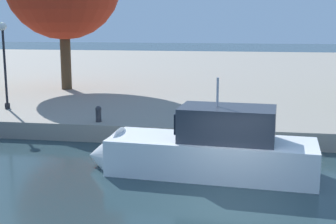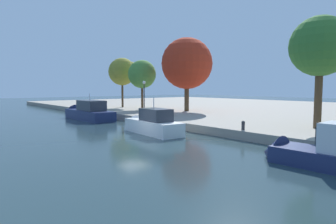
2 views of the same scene
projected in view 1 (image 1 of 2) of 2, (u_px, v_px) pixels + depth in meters
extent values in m
plane|color=#23383D|center=(229.00, 202.00, 13.70)|extent=(220.00, 220.00, 0.00)
cube|color=gray|center=(242.00, 72.00, 46.14)|extent=(120.00, 55.00, 0.78)
cube|color=white|center=(211.00, 164.00, 16.20)|extent=(7.22, 2.86, 1.74)
cone|color=white|center=(105.00, 156.00, 17.13)|extent=(1.37, 2.29, 2.20)
cube|color=#2D333D|center=(227.00, 124.00, 15.80)|extent=(3.31, 2.10, 1.15)
cube|color=black|center=(191.00, 120.00, 16.09)|extent=(0.98, 1.80, 0.69)
cylinder|color=silver|center=(218.00, 92.00, 15.69)|extent=(0.08, 0.08, 0.99)
cylinder|color=#2D2D33|center=(99.00, 116.00, 21.05)|extent=(0.26, 0.26, 0.51)
sphere|color=#2D2D33|center=(98.00, 109.00, 20.99)|extent=(0.28, 0.28, 0.28)
cylinder|color=black|center=(5.00, 70.00, 23.95)|extent=(0.12, 0.12, 4.03)
sphere|color=white|center=(2.00, 26.00, 23.53)|extent=(0.42, 0.42, 0.42)
cylinder|color=black|center=(7.00, 106.00, 24.30)|extent=(0.26, 0.26, 0.30)
cylinder|color=#4C3823|center=(66.00, 57.00, 31.17)|extent=(0.68, 0.68, 4.26)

